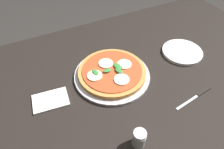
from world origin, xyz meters
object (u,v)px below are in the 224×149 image
object	(u,v)px
serving_tray	(112,75)
pepper_shaker	(139,139)
pizza	(112,72)
dining_table	(129,93)
napkin	(51,100)
knife	(198,95)
plate_white	(182,52)

from	to	relation	value
serving_tray	pepper_shaker	xyz separation A→B (m)	(-0.06, -0.30, 0.03)
pizza	dining_table	bearing A→B (deg)	-41.05
pizza	napkin	size ratio (longest dim) A/B	2.16
napkin	knife	xyz separation A→B (m)	(0.51, -0.23, -0.00)
pepper_shaker	dining_table	bearing A→B (deg)	64.74
serving_tray	napkin	world-z (taller)	serving_tray
dining_table	plate_white	size ratio (longest dim) A/B	8.54
napkin	knife	bearing A→B (deg)	-23.92
plate_white	napkin	size ratio (longest dim) A/B	1.43
pizza	serving_tray	bearing A→B (deg)	-118.37
dining_table	knife	size ratio (longest dim) A/B	8.58
plate_white	knife	size ratio (longest dim) A/B	1.00
pepper_shaker	plate_white	bearing A→B (deg)	34.75
serving_tray	napkin	distance (m)	0.26
plate_white	napkin	bearing A→B (deg)	-179.90
plate_white	napkin	distance (m)	0.63
napkin	pepper_shaker	xyz separation A→B (m)	(0.21, -0.29, 0.03)
plate_white	pepper_shaker	world-z (taller)	pepper_shaker
napkin	knife	size ratio (longest dim) A/B	0.70
serving_tray	pepper_shaker	bearing A→B (deg)	-100.92
dining_table	pizza	distance (m)	0.14
serving_tray	napkin	size ratio (longest dim) A/B	2.42
dining_table	pepper_shaker	bearing A→B (deg)	-115.26
napkin	pizza	bearing A→B (deg)	3.47
plate_white	knife	xyz separation A→B (m)	(-0.11, -0.23, -0.00)
plate_white	knife	world-z (taller)	plate_white
pizza	napkin	bearing A→B (deg)	-176.53
napkin	dining_table	bearing A→B (deg)	-6.32
dining_table	napkin	bearing A→B (deg)	173.68
dining_table	pepper_shaker	distance (m)	0.31
dining_table	pizza	size ratio (longest dim) A/B	5.65
pizza	pepper_shaker	world-z (taller)	pepper_shaker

